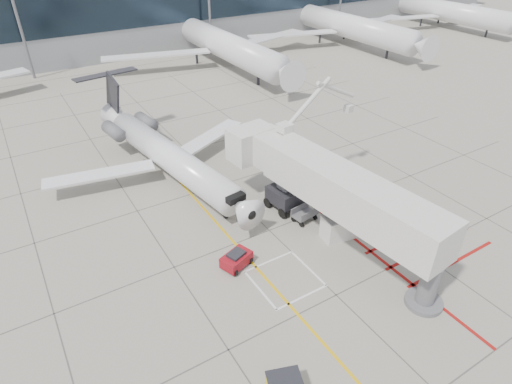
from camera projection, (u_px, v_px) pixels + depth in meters
ground_plane at (300, 260)px, 30.75m from camera, size 260.00×260.00×0.00m
regional_jet at (180, 151)px, 37.17m from camera, size 25.60×30.41×7.21m
jet_bridge at (348, 202)px, 29.71m from camera, size 11.79×21.40×8.20m
pushback_tug at (236, 259)px, 29.89m from camera, size 2.46×1.97×1.25m
baggage_cart at (305, 214)px, 34.39m from camera, size 2.10×1.49×1.24m
ground_power_unit at (339, 226)px, 32.40m from camera, size 2.72×1.80×2.02m
cone_nose at (252, 217)px, 34.67m from camera, size 0.31×0.31×0.44m
cone_side at (273, 194)px, 37.56m from camera, size 0.37×0.37×0.51m
terminal_building at (125, 1)px, 81.33m from camera, size 180.00×28.00×14.00m
terminal_glass_band at (150, 7)px, 70.75m from camera, size 180.00×0.10×6.00m
bg_aircraft_c at (217, 25)px, 67.89m from camera, size 36.97×41.08×12.32m
bg_aircraft_d at (342, 9)px, 79.29m from camera, size 37.19×41.32×12.40m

